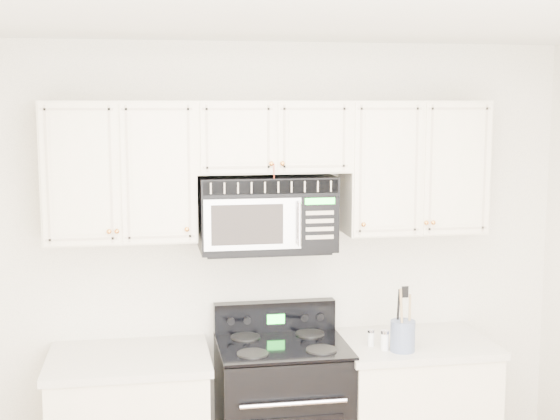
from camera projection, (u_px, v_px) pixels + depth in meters
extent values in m
cube|color=silver|center=(345.00, 3.00, 2.66)|extent=(3.50, 3.50, 0.01)
cube|color=white|center=(267.00, 268.00, 4.55)|extent=(3.50, 0.01, 2.60)
cube|color=beige|center=(129.00, 359.00, 4.17)|extent=(0.86, 0.65, 0.04)
cube|color=beige|center=(412.00, 420.00, 4.50)|extent=(0.82, 0.63, 0.88)
cube|color=beige|center=(414.00, 343.00, 4.44)|extent=(0.86, 0.65, 0.04)
cylinder|color=silver|center=(294.00, 404.00, 4.02)|extent=(0.56, 0.02, 0.02)
cube|color=black|center=(282.00, 346.00, 4.31)|extent=(0.71, 0.61, 0.02)
cube|color=black|center=(275.00, 317.00, 4.56)|extent=(0.71, 0.08, 0.19)
cube|color=#24EF36|center=(276.00, 319.00, 4.52)|extent=(0.10, 0.00, 0.06)
cube|color=beige|center=(120.00, 171.00, 4.17)|extent=(0.80, 0.33, 0.75)
cube|color=beige|center=(413.00, 167.00, 4.45)|extent=(0.80, 0.33, 0.75)
cube|color=beige|center=(271.00, 136.00, 4.28)|extent=(0.84, 0.33, 0.39)
sphere|color=orange|center=(117.00, 231.00, 4.03)|extent=(0.03, 0.03, 0.03)
sphere|color=orange|center=(187.00, 229.00, 4.09)|extent=(0.03, 0.03, 0.03)
sphere|color=orange|center=(364.00, 225.00, 4.25)|extent=(0.03, 0.03, 0.03)
sphere|color=orange|center=(426.00, 223.00, 4.31)|extent=(0.03, 0.03, 0.03)
sphere|color=orange|center=(271.00, 164.00, 4.11)|extent=(0.03, 0.03, 0.03)
sphere|color=orange|center=(282.00, 164.00, 4.12)|extent=(0.03, 0.03, 0.03)
cylinder|color=#AB2711|center=(274.00, 174.00, 4.12)|extent=(0.00, 0.00, 0.11)
sphere|color=orange|center=(274.00, 184.00, 4.13)|extent=(0.03, 0.03, 0.03)
cube|color=black|center=(266.00, 213.00, 4.32)|extent=(0.74, 0.37, 0.41)
cube|color=#B3A490|center=(271.00, 187.00, 4.12)|extent=(0.72, 0.01, 0.07)
cube|color=#A4A4A4|center=(253.00, 224.00, 4.12)|extent=(0.52, 0.01, 0.27)
cube|color=black|center=(247.00, 225.00, 4.11)|extent=(0.38, 0.01, 0.22)
cube|color=black|center=(320.00, 223.00, 4.18)|extent=(0.20, 0.01, 0.27)
cube|color=#24EF36|center=(320.00, 201.00, 4.16)|extent=(0.16, 0.00, 0.03)
cylinder|color=silver|center=(300.00, 224.00, 4.13)|extent=(0.02, 0.02, 0.23)
cylinder|color=slate|center=(403.00, 336.00, 4.23)|extent=(0.13, 0.13, 0.17)
cylinder|color=#9D8056|center=(410.00, 321.00, 4.22)|extent=(0.01, 0.01, 0.29)
cylinder|color=black|center=(398.00, 318.00, 4.24)|extent=(0.01, 0.01, 0.31)
cylinder|color=#9D8056|center=(402.00, 319.00, 4.18)|extent=(0.01, 0.01, 0.34)
cylinder|color=white|center=(385.00, 342.00, 4.25)|extent=(0.04, 0.04, 0.09)
cylinder|color=silver|center=(385.00, 332.00, 4.24)|extent=(0.05, 0.05, 0.02)
cylinder|color=white|center=(371.00, 339.00, 4.32)|extent=(0.04, 0.04, 0.08)
cylinder|color=silver|center=(371.00, 331.00, 4.31)|extent=(0.04, 0.04, 0.01)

